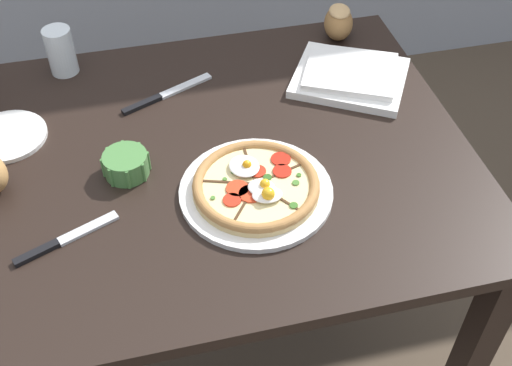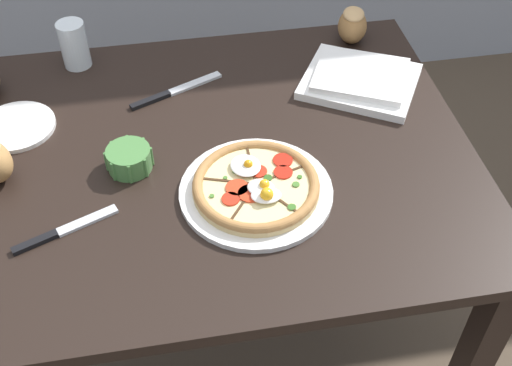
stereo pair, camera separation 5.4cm
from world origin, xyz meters
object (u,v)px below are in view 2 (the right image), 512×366
object	(u,v)px
pizza	(256,187)
bread_piece_far	(352,25)
water_glass	(75,47)
dining_table	(210,187)
side_saucer	(16,127)
knife_main	(65,230)
ramekin_bowl	(129,158)
napkin_folded	(360,79)
knife_spare	(176,91)

from	to	relation	value
pizza	bread_piece_far	xyz separation A→B (m)	(0.34, 0.50, 0.03)
pizza	water_glass	xyz separation A→B (m)	(-0.36, 0.51, 0.03)
dining_table	side_saucer	distance (m)	0.44
bread_piece_far	knife_main	distance (m)	0.89
knife_main	side_saucer	bearing A→B (deg)	87.14
ramekin_bowl	napkin_folded	world-z (taller)	ramekin_bowl
pizza	knife_spare	world-z (taller)	pizza
knife_spare	bread_piece_far	bearing A→B (deg)	-6.83
bread_piece_far	knife_main	bearing A→B (deg)	-142.80
dining_table	side_saucer	xyz separation A→B (m)	(-0.40, 0.15, 0.11)
dining_table	water_glass	distance (m)	0.49
ramekin_bowl	knife_spare	world-z (taller)	ramekin_bowl
napkin_folded	water_glass	world-z (taller)	water_glass
knife_main	napkin_folded	bearing A→B (deg)	4.74
ramekin_bowl	knife_main	bearing A→B (deg)	-129.67
bread_piece_far	napkin_folded	bearing A→B (deg)	-99.68
ramekin_bowl	bread_piece_far	size ratio (longest dim) A/B	0.86
bread_piece_far	water_glass	xyz separation A→B (m)	(-0.69, 0.01, 0.00)
pizza	side_saucer	size ratio (longest dim) A/B	1.79
napkin_folded	side_saucer	world-z (taller)	napkin_folded
water_glass	bread_piece_far	bearing A→B (deg)	-0.86
dining_table	napkin_folded	size ratio (longest dim) A/B	3.40
water_glass	pizza	bearing A→B (deg)	-55.19
dining_table	side_saucer	size ratio (longest dim) A/B	6.61
bread_piece_far	water_glass	size ratio (longest dim) A/B	0.99
pizza	water_glass	distance (m)	0.62
pizza	ramekin_bowl	xyz separation A→B (m)	(-0.24, 0.12, 0.01)
ramekin_bowl	bread_piece_far	bearing A→B (deg)	33.43
dining_table	bread_piece_far	world-z (taller)	bread_piece_far
knife_main	water_glass	distance (m)	0.55
ramekin_bowl	side_saucer	distance (m)	0.30
knife_spare	napkin_folded	bearing A→B (deg)	-30.08
knife_spare	water_glass	xyz separation A→B (m)	(-0.23, 0.15, 0.05)
pizza	knife_spare	distance (m)	0.38
water_glass	side_saucer	distance (m)	0.26
side_saucer	pizza	bearing A→B (deg)	-30.64
napkin_folded	knife_main	xyz separation A→B (m)	(-0.67, -0.35, -0.01)
knife_spare	knife_main	bearing A→B (deg)	-145.55
pizza	water_glass	world-z (taller)	water_glass
ramekin_bowl	napkin_folded	size ratio (longest dim) A/B	0.30
ramekin_bowl	side_saucer	xyz separation A→B (m)	(-0.24, 0.17, -0.02)
water_glass	knife_spare	bearing A→B (deg)	-34.14
knife_spare	water_glass	world-z (taller)	water_glass
bread_piece_far	knife_spare	size ratio (longest dim) A/B	0.50
bread_piece_far	dining_table	bearing A→B (deg)	-138.96
knife_main	pizza	bearing A→B (deg)	-17.00
napkin_folded	bread_piece_far	distance (m)	0.19
knife_main	side_saucer	world-z (taller)	same
dining_table	ramekin_bowl	world-z (taller)	ramekin_bowl
knife_main	side_saucer	xyz separation A→B (m)	(-0.11, 0.32, 0.00)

